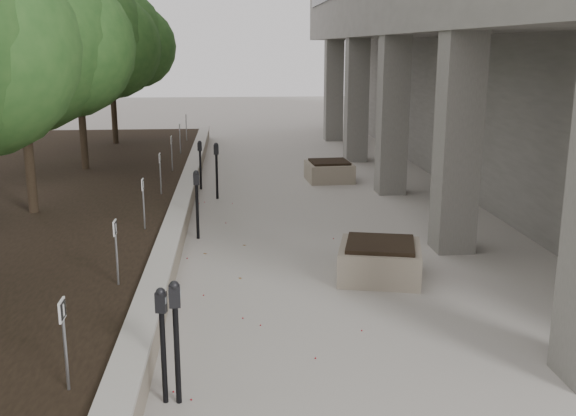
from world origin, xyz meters
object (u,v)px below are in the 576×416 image
crabapple_tree_4 (78,69)px  planter_front (380,260)px  parking_meter_1 (177,343)px  parking_meter_5 (200,165)px  parking_meter_2 (163,346)px  planter_back (329,171)px  parking_meter_3 (197,205)px  crabapple_tree_5 (111,64)px  crabapple_tree_3 (22,78)px  parking_meter_4 (217,171)px

crabapple_tree_4 → planter_front: crabapple_tree_4 is taller
parking_meter_1 → parking_meter_5: 11.00m
crabapple_tree_4 → parking_meter_5: crabapple_tree_4 is taller
parking_meter_2 → planter_back: size_ratio=1.05×
planter_front → parking_meter_1: bearing=-129.0°
crabapple_tree_4 → parking_meter_1: crabapple_tree_4 is taller
parking_meter_2 → planter_back: bearing=86.4°
parking_meter_1 → parking_meter_3: parking_meter_1 is taller
crabapple_tree_5 → parking_meter_1: 17.67m
parking_meter_5 → planter_front: size_ratio=1.00×
planter_front → crabapple_tree_5: bearing=115.9°
planter_back → crabapple_tree_5: bearing=142.1°
crabapple_tree_4 → parking_meter_1: (3.50, -12.14, -2.43)m
crabapple_tree_4 → parking_meter_5: bearing=-19.4°
parking_meter_3 → parking_meter_5: 4.73m
parking_meter_2 → parking_meter_5: bearing=103.4°
crabapple_tree_5 → parking_meter_2: 17.62m
parking_meter_3 → planter_back: size_ratio=1.12×
crabapple_tree_3 → parking_meter_3: (3.40, -0.87, -2.43)m
parking_meter_2 → planter_back: 12.31m
crabapple_tree_3 → crabapple_tree_5: size_ratio=1.00×
planter_front → parking_meter_5: bearing=114.1°
parking_meter_1 → planter_front: (3.01, 3.72, -0.39)m
crabapple_tree_3 → planter_front: (6.51, -3.42, -2.81)m
crabapple_tree_4 → parking_meter_5: (3.25, -1.15, -2.46)m
crabapple_tree_3 → parking_meter_2: bearing=-64.8°
parking_meter_4 → planter_back: 3.75m
parking_meter_2 → planter_back: parking_meter_2 is taller
parking_meter_3 → parking_meter_4: size_ratio=0.98×
parking_meter_3 → parking_meter_4: 3.54m
parking_meter_2 → planter_front: 4.88m
planter_back → crabapple_tree_4: bearing=177.3°
crabapple_tree_3 → planter_back: bearing=34.3°
parking_meter_4 → planter_back: bearing=35.3°
crabapple_tree_4 → planter_front: (6.51, -8.42, -2.81)m
parking_meter_2 → planter_front: size_ratio=1.00×
parking_meter_2 → parking_meter_3: bearing=102.4°
crabapple_tree_4 → parking_meter_5: 4.24m
parking_meter_4 → planter_front: parking_meter_4 is taller
parking_meter_3 → parking_meter_5: (-0.15, 4.72, -0.04)m
parking_meter_2 → parking_meter_3: parking_meter_3 is taller
crabapple_tree_5 → parking_meter_3: (3.40, -10.87, -2.43)m
parking_meter_1 → planter_back: 12.29m
crabapple_tree_3 → parking_meter_5: 5.61m
crabapple_tree_5 → parking_meter_2: (3.36, -17.12, -2.46)m
crabapple_tree_5 → parking_meter_4: crabapple_tree_5 is taller
crabapple_tree_5 → planter_front: crabapple_tree_5 is taller
crabapple_tree_4 → parking_meter_2: bearing=-74.5°
crabapple_tree_5 → parking_meter_1: bearing=-78.5°
crabapple_tree_5 → parking_meter_4: bearing=-63.2°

